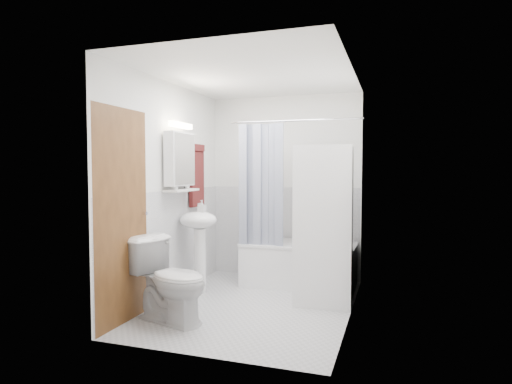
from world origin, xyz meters
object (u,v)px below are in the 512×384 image
(washer_dryer, at_px, (324,224))
(toilet, at_px, (171,280))
(bathtub, at_px, (299,262))
(sink, at_px, (199,233))

(washer_dryer, distance_m, toilet, 1.72)
(bathtub, height_order, toilet, toilet)
(sink, xyz_separation_m, washer_dryer, (1.43, 0.12, 0.14))
(bathtub, relative_size, sink, 1.33)
(sink, distance_m, washer_dryer, 1.44)
(bathtub, distance_m, toilet, 1.83)
(washer_dryer, relative_size, toilet, 2.13)
(bathtub, height_order, sink, sink)
(sink, height_order, washer_dryer, washer_dryer)
(bathtub, relative_size, toilet, 1.74)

